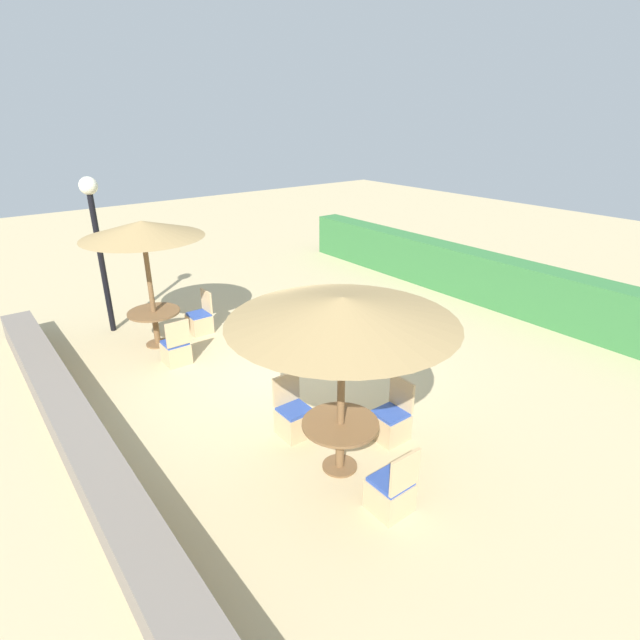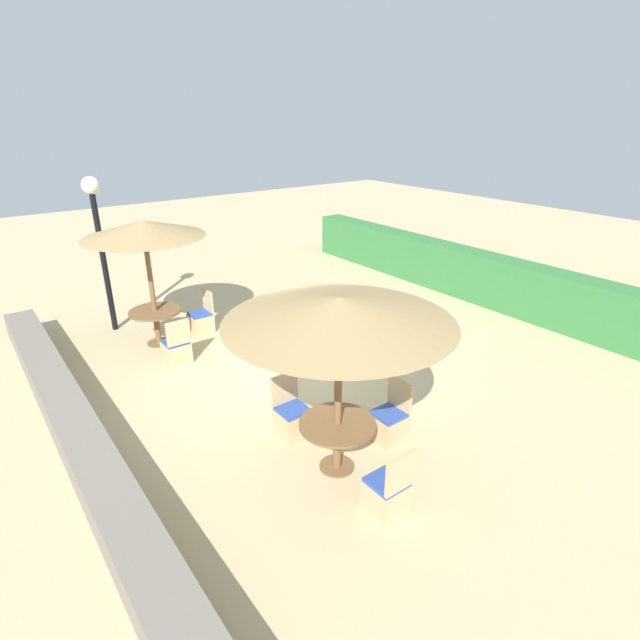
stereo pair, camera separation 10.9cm
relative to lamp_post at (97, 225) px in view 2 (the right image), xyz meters
The scene contains 13 objects.
ground_plane 5.13m from the lamp_post, 27.19° to the left, with size 40.00×40.00×0.00m, color #C6B284.
hedge_row 9.18m from the lamp_post, 63.23° to the left, with size 13.00×0.70×1.23m, color #387A3D.
stone_border 4.87m from the lamp_post, 22.63° to the right, with size 10.00×0.56×0.52m, color slate.
lamp_post is the anchor object (origin of this frame).
parasol_front_right 6.72m from the lamp_post, ahead, with size 2.86×2.86×2.49m.
round_table_front_right 6.96m from the lamp_post, ahead, with size 1.03×1.03×0.72m.
patio_chair_front_right_north 7.21m from the lamp_post, 17.28° to the left, with size 0.46×0.46×0.93m.
patio_chair_front_right_west 6.08m from the lamp_post, ahead, with size 0.46×0.46×0.93m.
patio_chair_front_right_east 7.98m from the lamp_post, ahead, with size 0.46×0.46×0.93m.
parasol_front_left 1.42m from the lamp_post, 21.09° to the left, with size 2.33×2.33×2.59m.
round_table_front_left 2.27m from the lamp_post, 21.09° to the left, with size 1.04×1.04×0.75m.
patio_chair_front_left_north 2.88m from the lamp_post, 49.15° to the left, with size 0.46×0.46×0.93m.
patio_chair_front_left_east 3.20m from the lamp_post, 11.85° to the left, with size 0.46×0.46×0.93m.
Camera 2 is at (6.86, -4.58, 4.52)m, focal length 28.00 mm.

